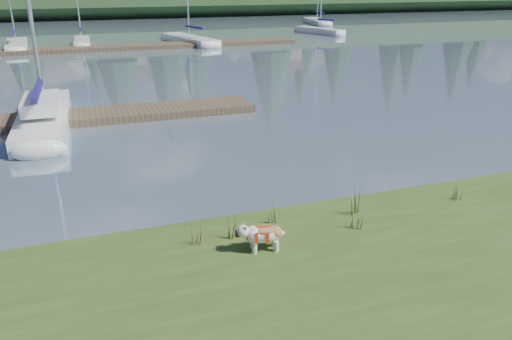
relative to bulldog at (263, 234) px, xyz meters
name	(u,v)px	position (x,y,z in m)	size (l,w,h in m)	color
ground	(112,50)	(-0.20, 33.14, -0.69)	(200.00, 200.00, 0.00)	slate
bulldog	(263,234)	(0.00, 0.00, 0.00)	(0.93, 0.46, 0.55)	silver
sailboat_main	(45,111)	(-4.31, 12.58, -0.27)	(1.83, 8.63, 12.40)	white
dock_near	(48,120)	(-4.20, 12.14, -0.54)	(16.00, 2.00, 0.30)	#4C3D2C
dock_far	(138,47)	(1.80, 33.14, -0.54)	(26.00, 2.20, 0.30)	#4C3D2C
sailboat_bg_1	(17,44)	(-7.24, 36.66, -0.36)	(1.98, 7.64, 11.33)	white
sailboat_bg_2	(82,41)	(-2.30, 36.96, -0.36)	(1.36, 6.12, 9.36)	white
sailboat_bg_3	(185,38)	(6.18, 36.01, -0.37)	(3.85, 9.05, 12.96)	white
sailboat_bg_4	(316,30)	(20.09, 38.91, -0.36)	(3.16, 6.62, 9.80)	white
sailboat_bg_5	(315,21)	(25.27, 49.68, -0.37)	(3.14, 8.51, 11.89)	white
weed_0	(232,228)	(-0.43, 0.60, -0.11)	(0.17, 0.14, 0.55)	#475B23
weed_1	(271,213)	(0.56, 1.02, -0.12)	(0.17, 0.14, 0.52)	#475B23
weed_2	(355,203)	(2.41, 0.76, -0.06)	(0.17, 0.14, 0.67)	#475B23
weed_3	(196,232)	(-1.13, 0.66, -0.10)	(0.17, 0.14, 0.58)	#475B23
weed_4	(358,221)	(2.15, 0.15, -0.18)	(0.17, 0.14, 0.40)	#475B23
weed_5	(456,191)	(5.04, 0.67, -0.13)	(0.17, 0.14, 0.51)	#475B23
mud_lip	(230,229)	(-0.20, 1.54, -0.62)	(60.00, 0.50, 0.14)	#33281C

